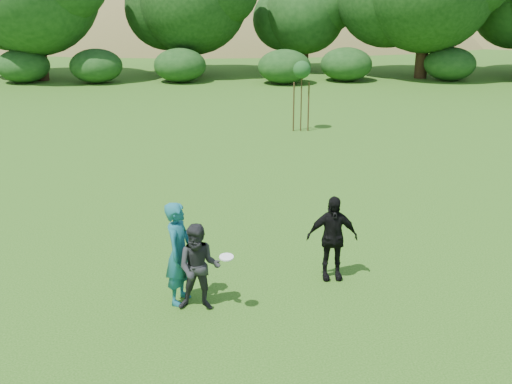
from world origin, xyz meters
TOP-DOWN VIEW (x-y plane):
  - ground at (0.00, 0.00)m, footprint 120.00×120.00m
  - player_teal at (-1.47, -0.45)m, footprint 0.66×0.85m
  - player_grey at (-1.06, -0.75)m, footprint 0.86×0.68m
  - player_black at (1.60, 0.59)m, footprint 1.10×0.52m
  - frisbee at (-0.53, -0.91)m, footprint 0.27×0.27m
  - sapling at (1.77, 13.97)m, footprint 0.70×0.70m
  - hillside at (-0.56, 68.45)m, footprint 150.00×72.00m

SIDE VIEW (x-z plane):
  - hillside at x=-0.56m, z-range -37.97..14.03m
  - ground at x=0.00m, z-range 0.00..0.00m
  - player_grey at x=-1.06m, z-range 0.00..1.74m
  - player_black at x=1.60m, z-range 0.00..1.83m
  - player_teal at x=-1.47m, z-range 0.00..2.07m
  - frisbee at x=-0.53m, z-range 1.13..1.19m
  - sapling at x=1.77m, z-range 0.99..3.84m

